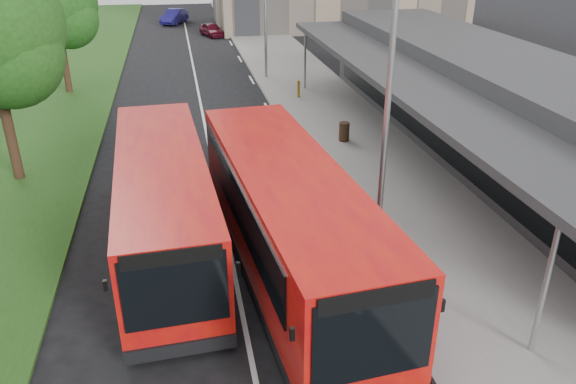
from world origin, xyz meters
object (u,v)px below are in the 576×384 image
Objects in this scene: tree_far at (55,8)px; bollard at (299,89)px; car_far at (174,16)px; litter_bin at (344,132)px; bus_main at (288,220)px; car_near at (212,30)px; lamp_post_near at (386,86)px; bus_second at (164,202)px.

tree_far is 7.93× the size of bollard.
litter_bin is at bearing -57.27° from car_far.
bollard is at bearing -55.61° from car_far.
bus_main is 16.47m from bollard.
car_near is (-3.09, 20.13, -0.04)m from bollard.
lamp_post_near is 43.42m from car_far.
car_far is at bearing 93.64° from car_near.
bus_main is 36.16m from car_near.
bus_main is at bearing -108.96° from car_near.
lamp_post_near is 1.99× the size of car_far.
lamp_post_near is at bearing -59.71° from tree_far.
litter_bin is 35.23m from car_far.
lamp_post_near is at bearing -61.31° from car_far.
bollard is at bearing 86.05° from lamp_post_near.
bollard is at bearing -99.22° from car_near.
bus_second is at bearing -115.94° from bollard.
tree_far is 13.35m from bollard.
bollard is at bearing 71.95° from bus_main.
tree_far is 2.18× the size of car_near.
lamp_post_near reaches higher than car_near.
lamp_post_near reaches higher than bollard.
tree_far reaches higher than car_near.
bus_second is 41.82m from car_far.
bus_main is (8.45, -19.82, -2.96)m from tree_far.
tree_far is 0.70× the size of bus_second.
bus_second is at bearing -69.07° from car_far.
lamp_post_near is 6.77m from bus_second.
bollard reaches higher than litter_bin.
bus_second is (-3.14, 1.90, -0.11)m from bus_main.
litter_bin is 27.29m from car_near.
car_far is (-2.36, 43.70, -0.88)m from bus_main.
bus_main is at bearing -64.91° from car_far.
car_near is at bearing 97.51° from litter_bin.
car_far reaches higher than car_near.
bus_second is at bearing 143.90° from bus_main.
bus_second is 2.49× the size of car_far.
lamp_post_near is 10.09× the size of litter_bin.
bollard is 28.35m from car_far.
litter_bin is at bearing 60.25° from bus_main.
tree_far is 19.10m from car_near.
bus_main reaches higher than car_far.
lamp_post_near reaches higher than bus_main.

